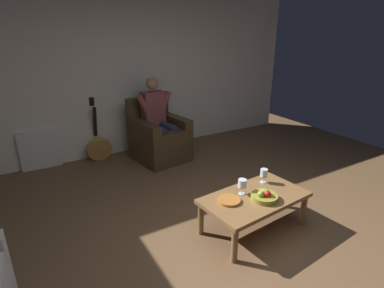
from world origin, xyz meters
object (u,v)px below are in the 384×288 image
at_px(armchair, 159,138).
at_px(wine_glass_near, 264,174).
at_px(coffee_table, 254,201).
at_px(fruit_bowl, 264,196).
at_px(guitar, 99,147).
at_px(wine_glass_far, 242,184).
at_px(decorative_dish, 229,200).
at_px(person_seated, 158,117).

relative_size(armchair, wine_glass_near, 6.13).
bearing_deg(coffee_table, wine_glass_near, -146.77).
bearing_deg(fruit_bowl, armchair, -87.81).
distance_m(armchair, guitar, 0.95).
height_order(armchair, wine_glass_near, armchair).
bearing_deg(armchair, coffee_table, 82.72).
height_order(guitar, wine_glass_far, guitar).
distance_m(guitar, wine_glass_far, 2.65).
bearing_deg(wine_glass_far, armchair, -90.83).
bearing_deg(wine_glass_far, decorative_dish, 15.24).
bearing_deg(coffee_table, guitar, -71.04).
bearing_deg(guitar, wine_glass_near, 115.80).
relative_size(wine_glass_far, fruit_bowl, 0.61).
bearing_deg(armchair, wine_glass_far, 80.51).
height_order(coffee_table, wine_glass_far, wine_glass_far).
relative_size(coffee_table, wine_glass_near, 7.13).
distance_m(coffee_table, wine_glass_near, 0.37).
bearing_deg(guitar, wine_glass_far, 107.96).
bearing_deg(wine_glass_far, fruit_bowl, 120.92).
distance_m(fruit_bowl, decorative_dish, 0.35).
distance_m(armchair, coffee_table, 2.20).
height_order(guitar, decorative_dish, guitar).
xyz_separation_m(person_seated, decorative_dish, (0.23, 2.15, -0.29)).
height_order(person_seated, wine_glass_near, person_seated).
distance_m(armchair, person_seated, 0.34).
height_order(fruit_bowl, decorative_dish, fruit_bowl).
height_order(armchair, wine_glass_far, armchair).
relative_size(person_seated, wine_glass_near, 8.17).
relative_size(guitar, fruit_bowl, 3.75).
distance_m(person_seated, decorative_dish, 2.18).
bearing_deg(coffee_table, wine_glass_far, -50.86).
bearing_deg(armchair, fruit_bowl, 83.54).
distance_m(coffee_table, wine_glass_far, 0.21).
relative_size(coffee_table, guitar, 1.14).
distance_m(person_seated, wine_glass_far, 2.10).
bearing_deg(wine_glass_far, wine_glass_near, -167.61).
height_order(wine_glass_near, wine_glass_far, wine_glass_far).
height_order(person_seated, decorative_dish, person_seated).
relative_size(armchair, fruit_bowl, 3.66).
bearing_deg(guitar, armchair, 154.17).
xyz_separation_m(armchair, wine_glass_near, (-0.33, 2.02, 0.15)).
bearing_deg(guitar, coffee_table, 108.96).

